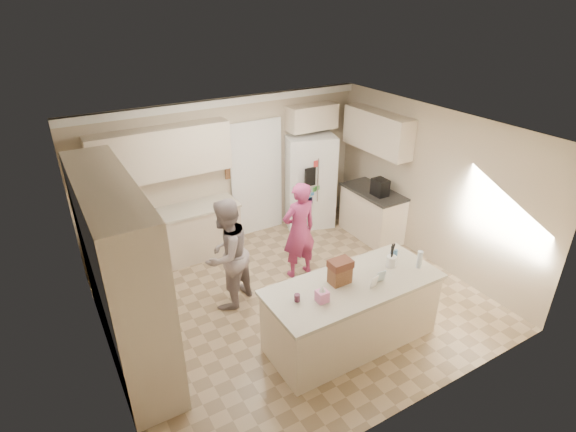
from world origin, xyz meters
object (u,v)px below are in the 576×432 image
island_base (351,314)px  teen_girl (299,230)px  dollhouse_body (340,275)px  teen_boy (227,254)px  tissue_box (322,296)px  refrigerator (309,181)px  utensil_crock (391,261)px  coffee_maker (380,187)px

island_base → teen_girl: size_ratio=1.36×
dollhouse_body → teen_boy: teen_boy is taller
island_base → tissue_box: tissue_box is taller
dollhouse_body → refrigerator: bearing=63.5°
refrigerator → utensil_crock: bearing=-85.1°
utensil_crock → refrigerator: bearing=77.0°
refrigerator → dollhouse_body: size_ratio=6.92×
dollhouse_body → teen_girl: (0.39, 1.58, -0.23)m
refrigerator → tissue_box: bearing=-102.7°
utensil_crock → dollhouse_body: bearing=176.4°
utensil_crock → teen_girl: teen_girl is taller
utensil_crock → teen_boy: 2.27m
coffee_maker → teen_boy: teen_boy is taller
teen_girl → refrigerator: bearing=-128.5°
utensil_crock → teen_boy: (-1.70, 1.50, -0.16)m
tissue_box → teen_boy: teen_boy is taller
coffee_maker → utensil_crock: coffee_maker is taller
coffee_maker → tissue_box: bearing=-142.4°
refrigerator → coffee_maker: 1.42m
refrigerator → teen_boy: 2.88m
coffee_maker → teen_girl: 1.84m
teen_boy → refrigerator: bearing=-177.1°
teen_boy → utensil_crock: bearing=108.2°
teen_girl → utensil_crock: bearing=103.3°
coffee_maker → teen_boy: bearing=-173.6°
coffee_maker → tissue_box: size_ratio=2.14×
coffee_maker → tissue_box: 3.28m
dollhouse_body → island_base: bearing=-33.7°
coffee_maker → utensil_crock: (-1.40, -1.85, -0.07)m
dollhouse_body → utensil_crock: bearing=-3.6°
coffee_maker → teen_girl: size_ratio=0.19×
island_base → tissue_box: (-0.55, -0.10, 0.56)m
utensil_crock → tissue_box: size_ratio=1.07×
refrigerator → island_base: size_ratio=0.82×
tissue_box → teen_boy: size_ratio=0.08×
island_base → utensil_crock: (0.65, 0.05, 0.56)m
refrigerator → coffee_maker: size_ratio=6.00×
island_base → tissue_box: size_ratio=15.71×
teen_girl → dollhouse_body: bearing=75.4°
utensil_crock → dollhouse_body: dollhouse_body is taller
refrigerator → tissue_box: (-1.91, -3.23, 0.10)m
island_base → teen_boy: 1.92m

